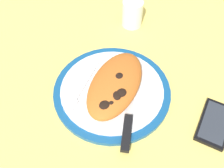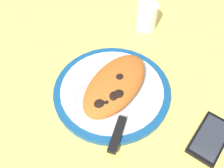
% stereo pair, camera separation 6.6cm
% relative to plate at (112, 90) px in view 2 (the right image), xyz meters
% --- Properties ---
extents(ground_plane, '(1.50, 1.50, 0.03)m').
position_rel_plate_xyz_m(ground_plane, '(0.00, 0.00, -0.02)').
color(ground_plane, '#EACC60').
extents(plate, '(0.31, 0.31, 0.02)m').
position_rel_plate_xyz_m(plate, '(0.00, 0.00, 0.00)').
color(plate, navy).
rests_on(plate, ground_plane).
extents(calzone, '(0.24, 0.16, 0.05)m').
position_rel_plate_xyz_m(calzone, '(0.00, 0.01, 0.03)').
color(calzone, '#C16023').
rests_on(calzone, plate).
extents(fork, '(0.18, 0.04, 0.00)m').
position_rel_plate_xyz_m(fork, '(0.02, -0.08, 0.01)').
color(fork, silver).
rests_on(fork, plate).
extents(knife, '(0.23, 0.04, 0.01)m').
position_rel_plate_xyz_m(knife, '(0.09, 0.06, 0.01)').
color(knife, silver).
rests_on(knife, plate).
extents(smartphone, '(0.14, 0.10, 0.01)m').
position_rel_plate_xyz_m(smartphone, '(0.04, 0.26, -0.00)').
color(smartphone, black).
rests_on(smartphone, ground_plane).
extents(water_glass, '(0.06, 0.06, 0.08)m').
position_rel_plate_xyz_m(water_glass, '(-0.29, 0.00, 0.03)').
color(water_glass, silver).
rests_on(water_glass, ground_plane).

